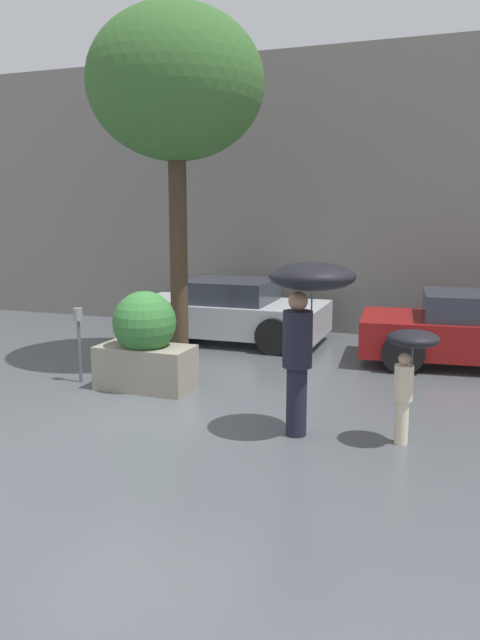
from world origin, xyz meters
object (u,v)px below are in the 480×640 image
object	(u,v)px
parked_car_far	(475,331)
parking_meter	(79,329)
person_child	(410,359)
street_tree	(176,87)
parked_car_near	(229,312)
person_adult	(307,302)
planter_box	(145,343)

from	to	relation	value
parked_car_far	parking_meter	bearing A→B (deg)	113.87
person_child	street_tree	distance (m)	6.02
person_child	parking_meter	size ratio (longest dim) A/B	1.15
person_child	parked_car_near	world-z (taller)	person_child
person_adult	person_child	distance (m)	1.31
planter_box	street_tree	distance (m)	4.23
person_child	person_adult	bearing A→B (deg)	-144.53
planter_box	parked_car_far	size ratio (longest dim) A/B	0.37
person_child	planter_box	bearing A→B (deg)	-164.06
person_adult	planter_box	bearing A→B (deg)	152.52
parked_car_near	street_tree	distance (m)	4.57
person_adult	parked_car_near	world-z (taller)	person_adult
parked_car_near	street_tree	bearing A→B (deg)	176.48
planter_box	parking_meter	distance (m)	1.14
parking_meter	street_tree	bearing A→B (deg)	58.61
person_child	parked_car_far	size ratio (longest dim) A/B	0.34
parked_car_near	parking_meter	size ratio (longest dim) A/B	3.36
person_adult	street_tree	bearing A→B (deg)	132.18
person_child	parking_meter	bearing A→B (deg)	-160.51
planter_box	parked_car_near	size ratio (longest dim) A/B	0.38
parked_car_near	parked_car_far	size ratio (longest dim) A/B	0.98
planter_box	person_adult	world-z (taller)	person_adult
person_child	street_tree	size ratio (longest dim) A/B	0.23
parked_car_far	parking_meter	distance (m)	6.67
planter_box	person_child	size ratio (longest dim) A/B	1.10
parked_car_far	street_tree	size ratio (longest dim) A/B	0.68
parked_car_near	person_child	bearing A→B (deg)	-140.72
person_adult	parked_car_far	bearing A→B (deg)	61.16
parked_car_far	parking_meter	world-z (taller)	parked_car_far
planter_box	parked_car_far	distance (m)	5.69
parked_car_far	parked_car_near	bearing A→B (deg)	79.16
person_adult	person_child	world-z (taller)	person_adult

